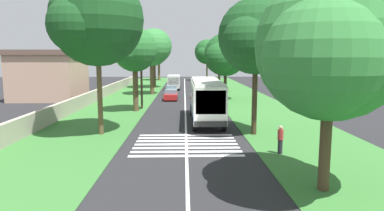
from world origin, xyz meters
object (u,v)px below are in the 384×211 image
(coach_bus, at_px, (206,98))
(roadside_tree_left_4, at_px, (154,47))
(roadside_tree_left_2, at_px, (134,51))
(pedestrian, at_px, (280,139))
(roadside_tree_right_1, at_px, (325,51))
(roadside_building, at_px, (50,75))
(roadside_tree_right_3, at_px, (224,56))
(roadside_tree_left_3, at_px, (151,49))
(roadside_tree_right_0, at_px, (219,58))
(trailing_minibus_0, at_px, (174,81))
(roadside_tree_left_1, at_px, (96,22))
(trailing_car_0, at_px, (171,95))
(roadside_tree_right_2, at_px, (254,39))
(roadside_tree_left_0, at_px, (158,52))
(roadside_tree_right_4, at_px, (206,52))
(utility_pole, at_px, (141,75))
(trailing_car_1, at_px, (172,90))

(coach_bus, bearing_deg, roadside_tree_left_4, 12.26)
(roadside_tree_left_2, bearing_deg, pedestrian, -147.10)
(roadside_tree_right_1, bearing_deg, roadside_building, 35.83)
(roadside_tree_right_3, relative_size, pedestrian, 5.24)
(pedestrian, bearing_deg, roadside_tree_left_3, 17.66)
(coach_bus, distance_m, roadside_tree_right_0, 33.46)
(trailing_minibus_0, relative_size, roadside_tree_left_1, 0.52)
(trailing_car_0, height_order, roadside_tree_left_4, roadside_tree_left_4)
(roadside_tree_left_3, relative_size, roadside_tree_right_2, 1.00)
(roadside_tree_left_0, relative_size, roadside_tree_left_2, 1.13)
(roadside_tree_right_4, bearing_deg, roadside_tree_left_3, 161.73)
(roadside_tree_left_4, distance_m, roadside_tree_right_0, 12.34)
(roadside_tree_right_2, distance_m, utility_pole, 16.55)
(roadside_tree_left_3, bearing_deg, trailing_car_1, -88.91)
(roadside_tree_left_3, distance_m, roadside_tree_right_1, 40.60)
(roadside_tree_left_4, xyz_separation_m, roadside_tree_right_0, (-1.99, -12.02, -1.95))
(roadside_tree_right_1, bearing_deg, trailing_car_1, 11.13)
(roadside_tree_left_1, bearing_deg, pedestrian, -115.53)
(trailing_car_1, height_order, roadside_tree_right_4, roadside_tree_right_4)
(coach_bus, xyz_separation_m, roadside_tree_right_4, (55.15, -3.60, 4.78))
(roadside_tree_right_0, relative_size, utility_pole, 1.17)
(utility_pole, height_order, pedestrian, utility_pole)
(trailing_car_1, relative_size, trailing_minibus_0, 0.72)
(roadside_tree_right_0, xyz_separation_m, roadside_tree_right_2, (-38.14, 1.34, 1.38))
(coach_bus, relative_size, roadside_tree_left_1, 0.96)
(trailing_minibus_0, relative_size, roadside_tree_right_2, 0.61)
(trailing_minibus_0, bearing_deg, roadside_tree_left_1, 172.90)
(roadside_tree_right_0, bearing_deg, roadside_tree_right_1, 179.31)
(roadside_tree_right_0, bearing_deg, trailing_car_0, 154.32)
(roadside_tree_left_4, bearing_deg, trailing_car_0, -168.41)
(trailing_minibus_0, bearing_deg, roadside_tree_left_0, 10.32)
(roadside_tree_left_4, height_order, roadside_tree_right_0, roadside_tree_left_4)
(roadside_tree_left_2, distance_m, roadside_building, 17.48)
(roadside_tree_left_2, height_order, roadside_tree_right_2, roadside_tree_right_2)
(utility_pole, bearing_deg, roadside_tree_left_3, 1.41)
(roadside_tree_left_3, bearing_deg, coach_bus, -163.13)
(trailing_minibus_0, height_order, roadside_tree_left_3, roadside_tree_left_3)
(roadside_tree_left_3, distance_m, roadside_tree_left_4, 11.94)
(trailing_car_1, distance_m, roadside_tree_right_4, 33.49)
(roadside_tree_left_1, xyz_separation_m, roadside_tree_right_0, (37.84, -12.65, -2.56))
(trailing_car_1, relative_size, roadside_tree_right_3, 0.49)
(roadside_tree_left_2, xyz_separation_m, pedestrian, (-16.78, -10.86, -5.43))
(trailing_minibus_0, xyz_separation_m, roadside_tree_left_1, (-36.06, 4.49, 6.63))
(roadside_tree_right_4, bearing_deg, roadside_tree_left_0, 84.64)
(trailing_car_0, bearing_deg, roadside_tree_left_2, 160.78)
(coach_bus, height_order, roadside_tree_right_1, roadside_tree_right_1)
(roadside_tree_left_1, bearing_deg, roadside_tree_left_3, -2.53)
(trailing_minibus_0, relative_size, utility_pole, 0.85)
(utility_pole, bearing_deg, roadside_tree_right_4, -12.20)
(roadside_tree_right_1, height_order, roadside_tree_right_3, roadside_tree_right_1)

